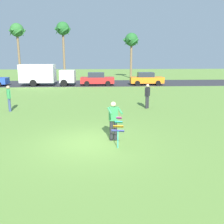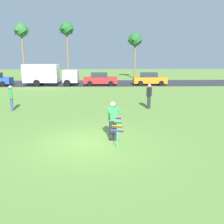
% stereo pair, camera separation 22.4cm
% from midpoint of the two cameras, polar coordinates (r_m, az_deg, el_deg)
% --- Properties ---
extents(ground_plane, '(120.00, 120.00, 0.00)m').
position_cam_midpoint_polar(ground_plane, '(10.73, -4.88, -7.10)').
color(ground_plane, olive).
extents(road_strip, '(120.00, 8.00, 0.01)m').
position_cam_midpoint_polar(road_strip, '(33.93, -3.08, 6.68)').
color(road_strip, '#2D2D33').
rests_on(road_strip, ground).
extents(person_kite_flyer, '(0.64, 0.73, 1.73)m').
position_cam_midpoint_polar(person_kite_flyer, '(10.73, 0.83, -1.73)').
color(person_kite_flyer, '#26262B').
rests_on(person_kite_flyer, ground).
extents(kite_held, '(0.53, 0.68, 1.20)m').
position_cam_midpoint_polar(kite_held, '(10.00, 1.91, -3.64)').
color(kite_held, '#D83399').
rests_on(kite_held, ground).
extents(parked_truck_white_box, '(6.77, 2.29, 2.62)m').
position_cam_midpoint_polar(parked_truck_white_box, '(32.11, -14.40, 8.46)').
color(parked_truck_white_box, silver).
rests_on(parked_truck_white_box, ground).
extents(parked_car_red, '(4.22, 1.88, 1.60)m').
position_cam_midpoint_polar(parked_car_red, '(31.46, -2.53, 7.60)').
color(parked_car_red, red).
rests_on(parked_car_red, ground).
extents(parked_car_orange, '(4.22, 1.88, 1.60)m').
position_cam_midpoint_polar(parked_car_orange, '(32.05, 8.90, 7.56)').
color(parked_car_orange, orange).
rests_on(parked_car_orange, ground).
extents(palm_tree_left_near, '(2.58, 2.71, 8.69)m').
position_cam_midpoint_polar(palm_tree_left_near, '(43.78, -20.06, 16.85)').
color(palm_tree_left_near, brown).
rests_on(palm_tree_left_near, ground).
extents(palm_tree_right_near, '(2.58, 2.71, 8.98)m').
position_cam_midpoint_polar(palm_tree_right_near, '(42.44, -10.26, 17.91)').
color(palm_tree_right_near, brown).
rests_on(palm_tree_right_near, ground).
extents(palm_tree_centre_far, '(2.58, 2.71, 7.28)m').
position_cam_midpoint_polar(palm_tree_centre_far, '(41.70, 5.52, 15.97)').
color(palm_tree_centre_far, brown).
rests_on(palm_tree_centre_far, ground).
extents(person_walker_near, '(0.41, 0.45, 1.73)m').
position_cam_midpoint_polar(person_walker_near, '(17.56, 8.92, 3.79)').
color(person_walker_near, '#26262B').
rests_on(person_walker_near, ground).
extents(person_walker_far, '(0.35, 0.53, 1.73)m').
position_cam_midpoint_polar(person_walker_far, '(17.90, -21.94, 3.19)').
color(person_walker_far, '#384772').
rests_on(person_walker_far, ground).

